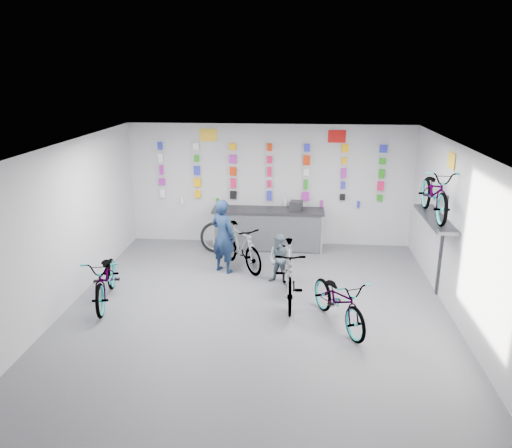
# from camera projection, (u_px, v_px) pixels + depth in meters

# --- Properties ---
(floor) EXTENTS (8.00, 8.00, 0.00)m
(floor) POSITION_uv_depth(u_px,v_px,m) (255.00, 315.00, 9.00)
(floor) COLOR #4F4F54
(floor) RESTS_ON ground
(ceiling) EXTENTS (8.00, 8.00, 0.00)m
(ceiling) POSITION_uv_depth(u_px,v_px,m) (255.00, 149.00, 8.11)
(ceiling) COLOR white
(ceiling) RESTS_ON wall_back
(wall_back) EXTENTS (7.00, 0.00, 7.00)m
(wall_back) POSITION_uv_depth(u_px,v_px,m) (269.00, 185.00, 12.36)
(wall_back) COLOR silver
(wall_back) RESTS_ON floor
(wall_front) EXTENTS (7.00, 0.00, 7.00)m
(wall_front) POSITION_uv_depth(u_px,v_px,m) (219.00, 370.00, 4.75)
(wall_front) COLOR silver
(wall_front) RESTS_ON floor
(wall_left) EXTENTS (0.00, 8.00, 8.00)m
(wall_left) POSITION_uv_depth(u_px,v_px,m) (59.00, 231.00, 8.84)
(wall_left) COLOR silver
(wall_left) RESTS_ON floor
(wall_right) EXTENTS (0.00, 8.00, 8.00)m
(wall_right) POSITION_uv_depth(u_px,v_px,m) (465.00, 242.00, 8.27)
(wall_right) COLOR silver
(wall_right) RESTS_ON floor
(counter) EXTENTS (2.70, 0.66, 1.00)m
(counter) POSITION_uv_depth(u_px,v_px,m) (268.00, 230.00, 12.22)
(counter) COLOR black
(counter) RESTS_ON floor
(merch_wall) EXTENTS (5.57, 0.08, 1.55)m
(merch_wall) POSITION_uv_depth(u_px,v_px,m) (270.00, 174.00, 12.21)
(merch_wall) COLOR white
(merch_wall) RESTS_ON wall_back
(wall_bracket) EXTENTS (0.39, 1.90, 2.00)m
(wall_bracket) POSITION_uv_depth(u_px,v_px,m) (436.00, 223.00, 9.43)
(wall_bracket) COLOR #333338
(wall_bracket) RESTS_ON wall_right
(sign_left) EXTENTS (0.42, 0.02, 0.30)m
(sign_left) POSITION_uv_depth(u_px,v_px,m) (208.00, 135.00, 12.10)
(sign_left) COLOR yellow
(sign_left) RESTS_ON wall_back
(sign_right) EXTENTS (0.42, 0.02, 0.30)m
(sign_right) POSITION_uv_depth(u_px,v_px,m) (337.00, 136.00, 11.85)
(sign_right) COLOR red
(sign_right) RESTS_ON wall_back
(sign_side) EXTENTS (0.02, 0.40, 0.30)m
(sign_side) POSITION_uv_depth(u_px,v_px,m) (451.00, 161.00, 9.07)
(sign_side) COLOR yellow
(sign_side) RESTS_ON wall_right
(bike_left) EXTENTS (1.01, 1.95, 0.97)m
(bike_left) POSITION_uv_depth(u_px,v_px,m) (106.00, 278.00, 9.38)
(bike_left) COLOR gray
(bike_left) RESTS_ON floor
(bike_center) EXTENTS (0.63, 1.93, 1.15)m
(bike_center) POSITION_uv_depth(u_px,v_px,m) (289.00, 273.00, 9.36)
(bike_center) COLOR gray
(bike_center) RESTS_ON floor
(bike_right) EXTENTS (1.30, 1.89, 0.94)m
(bike_right) POSITION_uv_depth(u_px,v_px,m) (339.00, 300.00, 8.52)
(bike_right) COLOR gray
(bike_right) RESTS_ON floor
(bike_service) EXTENTS (1.41, 1.63, 1.02)m
(bike_service) POSITION_uv_depth(u_px,v_px,m) (241.00, 246.00, 11.00)
(bike_service) COLOR gray
(bike_service) RESTS_ON floor
(bike_wall) EXTENTS (0.63, 1.80, 0.95)m
(bike_wall) POSITION_uv_depth(u_px,v_px,m) (435.00, 192.00, 9.27)
(bike_wall) COLOR gray
(bike_wall) RESTS_ON wall_bracket
(clerk) EXTENTS (0.71, 0.63, 1.62)m
(clerk) POSITION_uv_depth(u_px,v_px,m) (223.00, 236.00, 10.73)
(clerk) COLOR #142545
(clerk) RESTS_ON floor
(customer) EXTENTS (0.63, 0.58, 1.06)m
(customer) POSITION_uv_depth(u_px,v_px,m) (280.00, 259.00, 10.18)
(customer) COLOR slate
(customer) RESTS_ON floor
(spare_wheel) EXTENTS (0.77, 0.26, 0.76)m
(spare_wheel) POSITION_uv_depth(u_px,v_px,m) (215.00, 237.00, 12.01)
(spare_wheel) COLOR black
(spare_wheel) RESTS_ON floor
(register) EXTENTS (0.33, 0.35, 0.22)m
(register) POSITION_uv_depth(u_px,v_px,m) (296.00, 206.00, 11.99)
(register) COLOR black
(register) RESTS_ON counter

